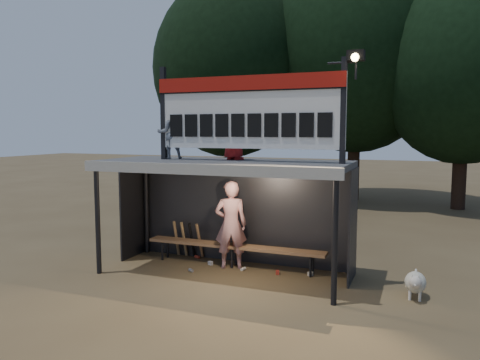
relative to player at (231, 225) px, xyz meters
name	(u,v)px	position (x,y,z in m)	size (l,w,h in m)	color
ground	(224,274)	(0.02, -0.44, -0.94)	(80.00, 80.00, 0.00)	brown
player	(231,225)	(0.00, 0.00, 0.00)	(0.68, 0.45, 1.87)	silver
child_a	(170,133)	(-1.24, -0.35, 1.93)	(0.53, 0.41, 1.09)	slate
child_b	(234,132)	(0.12, -0.08, 1.94)	(0.55, 0.36, 1.12)	#A61919
dugout_shelter	(228,183)	(0.02, -0.20, 0.91)	(5.10, 2.08, 2.32)	#424245
scoreboard_assembly	(250,109)	(0.58, -0.45, 2.39)	(4.10, 0.27, 1.99)	black
bench	(234,247)	(0.02, 0.11, -0.50)	(4.00, 0.35, 0.48)	#986D47
tree_left	(230,69)	(-3.98, 9.56, 4.58)	(6.46, 6.46, 9.27)	black
tree_mid	(356,51)	(1.02, 11.06, 5.23)	(7.22, 7.22, 10.36)	#2F1F15
tree_right	(465,68)	(5.02, 10.06, 4.25)	(6.08, 6.08, 8.72)	#301E15
dog	(415,282)	(3.69, -0.50, -0.66)	(0.36, 0.81, 0.49)	beige
bats	(188,239)	(-1.23, 0.38, -0.51)	(0.67, 0.35, 0.84)	#997247
litter	(238,267)	(0.18, -0.04, -0.90)	(2.83, 1.08, 0.08)	#B52D1F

